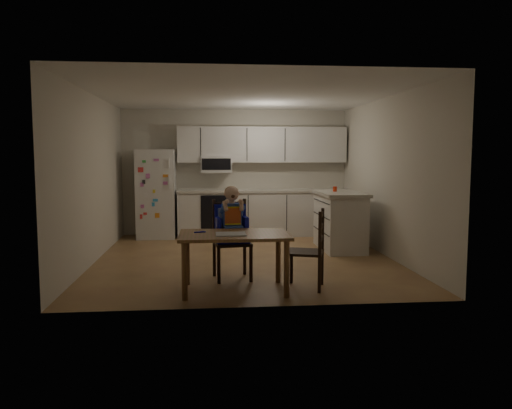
{
  "coord_description": "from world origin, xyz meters",
  "views": [
    {
      "loc": [
        -0.55,
        -7.6,
        1.59
      ],
      "look_at": [
        0.06,
        -1.25,
        0.96
      ],
      "focal_mm": 35.0,
      "sensor_mm": 36.0,
      "label": 1
    }
  ],
  "objects_px": {
    "dining_table": "(234,241)",
    "red_cup": "(335,189)",
    "chair_side": "(313,244)",
    "chair_booster": "(231,223)",
    "kitchen_island": "(340,220)",
    "refrigerator": "(156,194)"
  },
  "relations": [
    {
      "from": "dining_table",
      "to": "red_cup",
      "type": "bearing_deg",
      "value": 54.19
    },
    {
      "from": "red_cup",
      "to": "chair_side",
      "type": "relative_size",
      "value": 0.09
    },
    {
      "from": "dining_table",
      "to": "chair_booster",
      "type": "distance_m",
      "value": 0.63
    },
    {
      "from": "red_cup",
      "to": "chair_side",
      "type": "distance_m",
      "value": 2.76
    },
    {
      "from": "red_cup",
      "to": "dining_table",
      "type": "distance_m",
      "value": 3.2
    },
    {
      "from": "red_cup",
      "to": "dining_table",
      "type": "bearing_deg",
      "value": -125.81
    },
    {
      "from": "kitchen_island",
      "to": "red_cup",
      "type": "relative_size",
      "value": 15.31
    },
    {
      "from": "chair_booster",
      "to": "chair_side",
      "type": "height_order",
      "value": "chair_booster"
    },
    {
      "from": "chair_side",
      "to": "chair_booster",
      "type": "bearing_deg",
      "value": -104.62
    },
    {
      "from": "dining_table",
      "to": "refrigerator",
      "type": "bearing_deg",
      "value": 107.97
    },
    {
      "from": "refrigerator",
      "to": "kitchen_island",
      "type": "relative_size",
      "value": 1.29
    },
    {
      "from": "refrigerator",
      "to": "chair_side",
      "type": "xyz_separation_m",
      "value": [
        2.24,
        -3.98,
        -0.31
      ]
    },
    {
      "from": "refrigerator",
      "to": "kitchen_island",
      "type": "xyz_separation_m",
      "value": [
        3.21,
        -1.54,
        -0.36
      ]
    },
    {
      "from": "kitchen_island",
      "to": "dining_table",
      "type": "relative_size",
      "value": 1.03
    },
    {
      "from": "chair_booster",
      "to": "chair_side",
      "type": "relative_size",
      "value": 1.26
    },
    {
      "from": "dining_table",
      "to": "chair_side",
      "type": "height_order",
      "value": "chair_side"
    },
    {
      "from": "chair_booster",
      "to": "dining_table",
      "type": "bearing_deg",
      "value": -96.51
    },
    {
      "from": "chair_booster",
      "to": "chair_side",
      "type": "bearing_deg",
      "value": -39.39
    },
    {
      "from": "kitchen_island",
      "to": "red_cup",
      "type": "xyz_separation_m",
      "value": [
        -0.06,
        0.12,
        0.53
      ]
    },
    {
      "from": "red_cup",
      "to": "chair_booster",
      "type": "distance_m",
      "value": 2.72
    },
    {
      "from": "dining_table",
      "to": "chair_booster",
      "type": "bearing_deg",
      "value": 90.57
    },
    {
      "from": "refrigerator",
      "to": "dining_table",
      "type": "relative_size",
      "value": 1.33
    }
  ]
}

